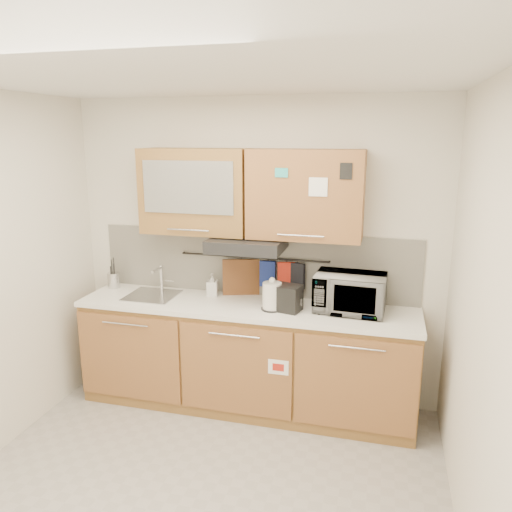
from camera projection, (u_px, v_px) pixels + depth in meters
The scene contains 20 objects.
floor at pixel (196, 498), 3.22m from camera, with size 3.20×3.20×0.00m, color #9E9993.
ceiling at pixel (182, 73), 2.61m from camera, with size 3.20×3.20×0.00m, color white.
wall_back at pixel (255, 252), 4.32m from camera, with size 3.20×3.20×0.00m, color silver.
wall_right at pixel (485, 336), 2.52m from camera, with size 3.00×3.00×0.00m, color silver.
base_cabinet at pixel (246, 362), 4.25m from camera, with size 2.80×0.64×0.88m.
countertop at pixel (245, 307), 4.13m from camera, with size 2.82×0.62×0.04m, color white.
backsplash at pixel (255, 263), 4.34m from camera, with size 2.80×0.02×0.56m, color silver.
upper_cabinets at pixel (249, 193), 4.03m from camera, with size 1.82×0.37×0.70m.
range_hood at pixel (247, 244), 4.06m from camera, with size 0.60×0.46×0.10m, color black.
sink at pixel (153, 295), 4.35m from camera, with size 0.42×0.40×0.26m.
utensil_rail at pixel (253, 258), 4.29m from camera, with size 0.02×0.02×1.30m, color black.
utensil_crock at pixel (114, 280), 4.57m from camera, with size 0.11×0.11×0.28m.
kettle at pixel (272, 297), 3.98m from camera, with size 0.19×0.17×0.27m.
toaster at pixel (284, 297), 3.98m from camera, with size 0.31×0.22×0.21m.
microwave at pixel (350, 293), 3.94m from camera, with size 0.55×0.37×0.30m, color #999999.
soap_bottle at pixel (212, 285), 4.33m from camera, with size 0.09×0.09×0.20m, color #999999.
cutting_board at pixel (241, 281), 4.35m from camera, with size 0.32×0.02×0.40m, color brown.
oven_mitt at pixel (268, 274), 4.27m from camera, with size 0.13×0.03×0.22m, color navy.
dark_pouch at pixel (297, 276), 4.21m from camera, with size 0.14×0.04×0.22m, color black.
pot_holder at pixel (286, 273), 4.23m from camera, with size 0.15×0.02×0.18m, color red.
Camera 1 is at (1.08, -2.57, 2.29)m, focal length 35.00 mm.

